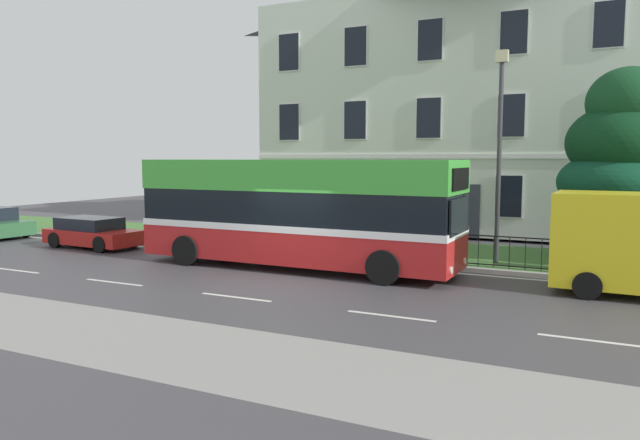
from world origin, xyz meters
TOP-DOWN VIEW (x-y plane):
  - ground_plane at (0.00, 0.97)m, footprint 60.00×56.00m
  - georgian_townhouse at (2.80, 16.44)m, footprint 20.38×11.20m
  - iron_verge_railing at (2.80, 4.40)m, footprint 14.51×0.04m
  - evergreen_tree at (8.39, 7.17)m, footprint 3.78×3.82m
  - single_decker_bus at (-0.55, 2.33)m, footprint 10.17×2.68m
  - parked_hatchback_00 at (-9.53, 2.67)m, footprint 3.94×1.92m
  - street_lamp_post at (5.00, 5.28)m, footprint 0.36×0.24m
  - litter_bin at (7.24, 5.02)m, footprint 0.55×0.55m

SIDE VIEW (x-z plane):
  - ground_plane at x=0.00m, z-range -0.11..0.07m
  - parked_hatchback_00 at x=-9.53m, z-range -0.01..1.14m
  - iron_verge_railing at x=2.80m, z-range 0.14..1.11m
  - litter_bin at x=7.24m, z-range 0.12..1.25m
  - single_decker_bus at x=-0.55m, z-range 0.08..3.43m
  - evergreen_tree at x=8.39m, z-range -0.08..5.99m
  - street_lamp_post at x=5.00m, z-range 0.61..7.14m
  - georgian_townhouse at x=2.80m, z-range 0.15..12.35m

